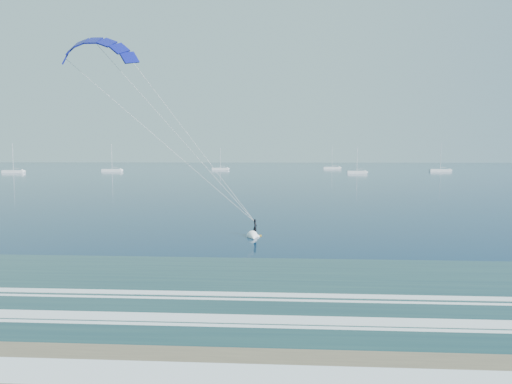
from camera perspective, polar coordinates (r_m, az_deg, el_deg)
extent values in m
plane|color=#072442|center=(19.07, -12.56, -20.91)|extent=(900.00, 900.00, 0.00)
cube|color=#1E423F|center=(26.29, -7.62, -13.49)|extent=(600.00, 22.00, 0.03)
cube|color=white|center=(20.37, -11.33, -19.05)|extent=(600.00, 0.90, 0.07)
cube|color=white|center=(23.98, -8.80, -15.28)|extent=(600.00, 1.10, 0.07)
cube|color=white|center=(27.69, -7.01, -12.50)|extent=(600.00, 0.70, 0.07)
cube|color=white|center=(18.59, -13.02, -21.26)|extent=(600.00, 2.00, 0.02)
cube|color=orange|center=(46.28, -0.10, -5.46)|extent=(1.32, 0.42, 0.08)
imported|color=black|center=(46.13, -0.10, -4.42)|extent=(0.45, 0.63, 1.63)
cone|color=white|center=(45.00, -0.40, -5.70)|extent=(1.31, 1.74, 1.10)
cube|color=white|center=(231.17, -28.05, 2.27)|extent=(9.76, 2.40, 1.20)
cylinder|color=silver|center=(231.04, -28.11, 3.90)|extent=(0.18, 0.18, 11.93)
cylinder|color=silver|center=(230.50, -27.81, 2.62)|extent=(2.60, 0.12, 0.12)
cube|color=white|center=(230.66, -17.54, 2.60)|extent=(9.71, 2.40, 1.20)
cylinder|color=silver|center=(230.54, -17.58, 4.24)|extent=(0.18, 0.18, 11.99)
cylinder|color=silver|center=(230.19, -17.27, 2.95)|extent=(2.60, 0.12, 0.12)
cube|color=white|center=(241.03, -4.48, 2.89)|extent=(8.74, 2.40, 1.20)
cylinder|color=silver|center=(240.92, -4.49, 4.29)|extent=(0.18, 0.18, 10.58)
cylinder|color=silver|center=(240.83, -4.20, 3.22)|extent=(2.60, 0.12, 0.12)
cube|color=white|center=(201.21, 12.49, 2.43)|extent=(8.22, 2.40, 1.20)
cylinder|color=silver|center=(201.08, 12.52, 4.07)|extent=(0.18, 0.18, 10.28)
cylinder|color=silver|center=(201.36, 12.84, 2.83)|extent=(2.60, 0.12, 0.12)
cube|color=white|center=(262.71, 9.47, 2.99)|extent=(9.44, 2.40, 1.20)
cylinder|color=silver|center=(262.60, 9.49, 4.38)|extent=(0.18, 0.18, 11.54)
cylinder|color=silver|center=(262.80, 9.74, 3.29)|extent=(2.60, 0.12, 0.12)
cube|color=white|center=(236.59, 22.04, 2.52)|extent=(9.98, 2.40, 1.20)
cylinder|color=silver|center=(236.47, 22.09, 4.15)|extent=(0.18, 0.18, 12.25)
cylinder|color=silver|center=(236.94, 22.33, 2.86)|extent=(2.60, 0.12, 0.12)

